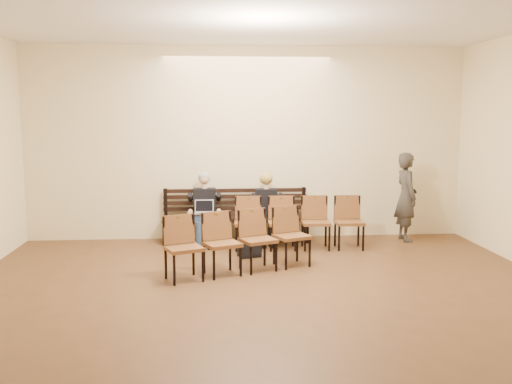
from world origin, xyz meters
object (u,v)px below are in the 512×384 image
(chair_row_back, at_px, (240,242))
(water_bottle, at_px, (275,213))
(seated_man, at_px, (205,210))
(seated_woman, at_px, (267,212))
(laptop, at_px, (204,214))
(passerby, at_px, (406,190))
(chair_row_front, at_px, (299,223))
(bench, at_px, (236,229))
(bag, at_px, (249,249))

(chair_row_back, bearing_deg, water_bottle, 45.59)
(seated_man, xyz_separation_m, seated_woman, (1.10, 0.00, -0.04))
(laptop, xyz_separation_m, chair_row_back, (0.54, -1.67, -0.12))
(water_bottle, bearing_deg, passerby, 4.33)
(passerby, distance_m, chair_row_front, 2.14)
(bench, distance_m, water_bottle, 0.83)
(seated_woman, xyz_separation_m, water_bottle, (0.13, -0.21, 0.02))
(water_bottle, bearing_deg, chair_row_back, -112.25)
(bench, xyz_separation_m, laptop, (-0.56, -0.36, 0.34))
(seated_man, xyz_separation_m, passerby, (3.62, -0.03, 0.32))
(seated_man, bearing_deg, bag, -54.11)
(bag, relative_size, chair_row_back, 0.15)
(bench, relative_size, seated_woman, 2.34)
(passerby, xyz_separation_m, chair_row_back, (-3.09, -1.88, -0.47))
(bag, height_order, passerby, passerby)
(chair_row_front, bearing_deg, water_bottle, 141.29)
(passerby, bearing_deg, seated_woman, 86.06)
(chair_row_front, height_order, chair_row_back, same)
(water_bottle, distance_m, chair_row_back, 1.84)
(bag, bearing_deg, chair_row_front, 28.17)
(seated_woman, distance_m, bag, 1.15)
(seated_man, relative_size, passerby, 0.65)
(bag, bearing_deg, laptop, 133.73)
(water_bottle, relative_size, bag, 0.72)
(water_bottle, distance_m, bag, 1.04)
(seated_man, relative_size, seated_woman, 1.07)
(seated_woman, bearing_deg, water_bottle, -57.95)
(laptop, bearing_deg, passerby, 14.03)
(passerby, bearing_deg, laptop, 90.02)
(bench, relative_size, laptop, 7.96)
(chair_row_back, bearing_deg, passerby, 9.19)
(bench, height_order, seated_man, seated_man)
(bag, bearing_deg, bench, 98.58)
(laptop, relative_size, chair_row_back, 0.15)
(passerby, xyz_separation_m, chair_row_front, (-2.02, -0.50, -0.47))
(water_bottle, bearing_deg, seated_woman, 122.05)
(bag, xyz_separation_m, chair_row_front, (0.88, 0.47, 0.33))
(seated_man, height_order, chair_row_front, seated_man)
(bench, xyz_separation_m, chair_row_front, (1.05, -0.65, 0.22))
(seated_man, bearing_deg, chair_row_back, -74.44)
(seated_woman, height_order, chair_row_back, seated_woman)
(laptop, bearing_deg, chair_row_front, 0.43)
(water_bottle, relative_size, passerby, 0.13)
(chair_row_back, bearing_deg, chair_row_front, 30.14)
(seated_man, height_order, seated_woman, seated_man)
(water_bottle, distance_m, chair_row_front, 0.51)
(water_bottle, height_order, chair_row_back, chair_row_back)
(seated_man, height_order, water_bottle, seated_man)
(bench, relative_size, chair_row_back, 1.19)
(laptop, xyz_separation_m, passerby, (3.63, 0.21, 0.35))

